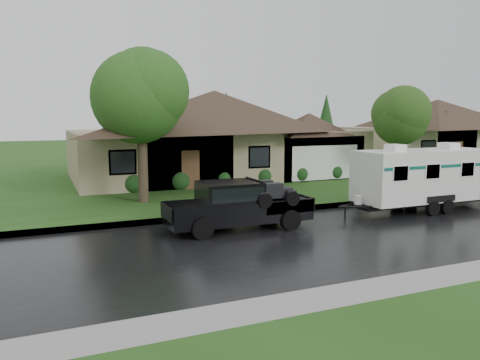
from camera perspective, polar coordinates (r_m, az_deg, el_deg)
name	(u,v)px	position (r m, az deg, el deg)	size (l,w,h in m)	color
ground	(293,224)	(17.98, 6.45, -5.41)	(140.00, 140.00, 0.00)	#254A17
road	(322,237)	(16.33, 9.95, -6.83)	(140.00, 8.00, 0.01)	black
curb	(266,212)	(19.90, 3.24, -3.86)	(140.00, 0.50, 0.15)	gray
lawn	(182,176)	(31.67, -7.10, 0.47)	(140.00, 26.00, 0.15)	#254A17
house_main	(220,124)	(31.04, -2.51, 6.88)	(19.44, 10.80, 6.90)	gray
house_neighbor	(441,125)	(42.80, 23.26, 6.16)	(15.12, 9.72, 6.45)	tan
tree_left_green	(141,94)	(21.80, -12.01, 10.20)	(4.28, 4.28, 7.09)	#382B1E
tree_right_green	(403,117)	(29.65, 19.24, 7.31)	(3.40, 3.40, 5.63)	#382B1E
shrub_row	(243,176)	(26.95, 0.37, 0.47)	(13.60, 1.00, 1.00)	#143814
pickup_truck	(236,204)	(16.92, -0.49, -2.93)	(5.29, 2.01, 1.76)	black
travel_trailer	(423,175)	(21.76, 21.39, 0.56)	(6.52, 2.29, 2.93)	white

